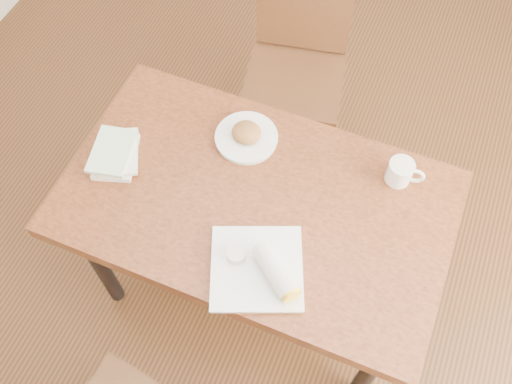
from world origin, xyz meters
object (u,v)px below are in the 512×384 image
at_px(table, 256,212).
at_px(coffee_mug, 401,172).
at_px(plate_scone, 246,136).
at_px(plate_burrito, 263,269).
at_px(book_stack, 116,154).
at_px(chair_far, 298,55).

xyz_separation_m(table, coffee_mug, (0.41, 0.26, 0.13)).
height_order(plate_scone, plate_burrito, plate_burrito).
bearing_deg(plate_burrito, table, 116.86).
bearing_deg(book_stack, coffee_mug, 17.34).
relative_size(chair_far, coffee_mug, 7.56).
bearing_deg(book_stack, chair_far, 67.82).
bearing_deg(plate_burrito, book_stack, 162.06).
height_order(table, chair_far, chair_far).
height_order(coffee_mug, plate_burrito, plate_burrito).
xyz_separation_m(plate_scone, plate_burrito, (0.24, -0.44, 0.01)).
xyz_separation_m(table, chair_far, (-0.15, 0.84, -0.12)).
height_order(table, coffee_mug, coffee_mug).
bearing_deg(book_stack, table, 3.31).
bearing_deg(chair_far, table, -79.96).
xyz_separation_m(coffee_mug, book_stack, (-0.91, -0.28, -0.02)).
bearing_deg(plate_scone, book_stack, -147.72).
distance_m(chair_far, plate_scone, 0.67).
bearing_deg(chair_far, book_stack, -112.18).
bearing_deg(table, plate_scone, 120.26).
xyz_separation_m(plate_scone, book_stack, (-0.38, -0.24, 0.00)).
relative_size(plate_scone, book_stack, 0.95).
height_order(chair_far, plate_burrito, chair_far).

